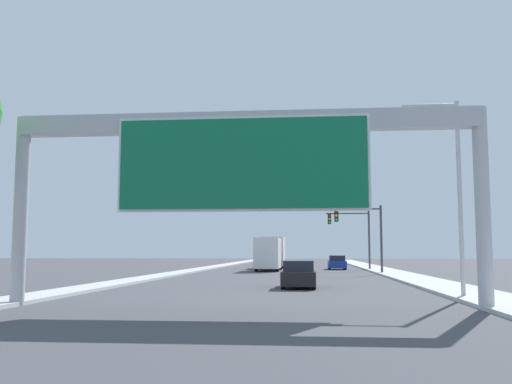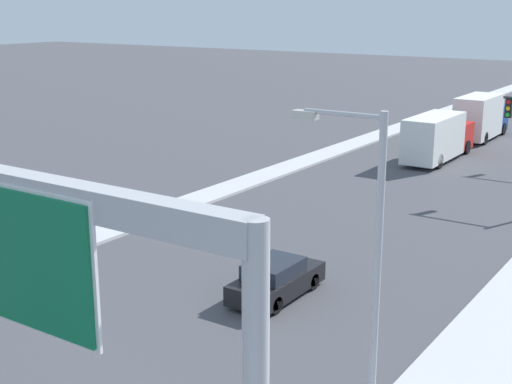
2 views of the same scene
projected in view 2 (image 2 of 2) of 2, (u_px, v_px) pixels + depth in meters
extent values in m
cube|color=#BDBDBD|center=(370.00, 138.00, 57.18)|extent=(2.00, 120.00, 0.15)
cube|color=black|center=(277.00, 283.00, 26.37)|extent=(1.78, 4.26, 0.73)
cube|color=#1E232D|center=(274.00, 268.00, 26.04)|extent=(1.57, 2.21, 0.55)
cylinder|color=black|center=(278.00, 273.00, 27.91)|extent=(0.22, 0.64, 0.64)
cylinder|color=black|center=(313.00, 282.00, 27.07)|extent=(0.22, 0.64, 0.64)
cylinder|color=black|center=(239.00, 295.00, 25.79)|extent=(0.22, 0.64, 0.64)
cylinder|color=black|center=(275.00, 305.00, 24.95)|extent=(0.22, 0.64, 0.64)
cube|color=red|center=(454.00, 135.00, 51.97)|extent=(2.14, 2.41, 1.90)
cube|color=silver|center=(434.00, 137.00, 48.38)|extent=(2.33, 6.20, 2.93)
cylinder|color=black|center=(439.00, 144.00, 52.62)|extent=(0.28, 1.00, 1.00)
cylinder|color=black|center=(467.00, 147.00, 51.51)|extent=(0.28, 1.00, 1.00)
cylinder|color=black|center=(409.00, 158.00, 48.02)|extent=(0.28, 1.00, 1.00)
cylinder|color=black|center=(439.00, 161.00, 46.91)|extent=(0.28, 1.00, 1.00)
cube|color=navy|center=(492.00, 117.00, 59.46)|extent=(2.18, 2.17, 2.11)
cube|color=silver|center=(478.00, 117.00, 56.21)|extent=(2.36, 5.58, 3.25)
cylinder|color=black|center=(478.00, 127.00, 60.16)|extent=(0.28, 1.00, 1.00)
cylinder|color=black|center=(503.00, 129.00, 59.03)|extent=(0.28, 1.00, 1.00)
cylinder|color=black|center=(458.00, 136.00, 56.02)|extent=(0.28, 1.00, 1.00)
cylinder|color=black|center=(485.00, 138.00, 54.90)|extent=(0.28, 1.00, 1.00)
cube|color=black|center=(509.00, 108.00, 38.90)|extent=(0.35, 0.28, 1.05)
cylinder|color=red|center=(509.00, 102.00, 38.68)|extent=(0.22, 0.04, 0.22)
cylinder|color=yellow|center=(508.00, 108.00, 38.77)|extent=(0.22, 0.04, 0.22)
cylinder|color=green|center=(507.00, 115.00, 38.86)|extent=(0.22, 0.04, 0.22)
cylinder|color=#B2B2B7|center=(376.00, 289.00, 16.49)|extent=(0.18, 0.18, 8.29)
cylinder|color=#B2B2B7|center=(343.00, 114.00, 16.00)|extent=(1.98, 0.12, 0.12)
cube|color=#B2B2A8|center=(305.00, 115.00, 16.56)|extent=(0.60, 0.28, 0.20)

